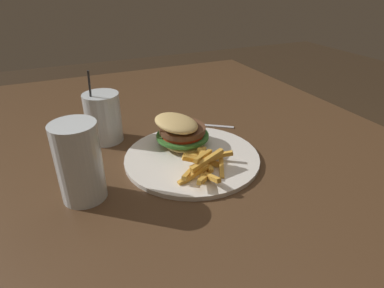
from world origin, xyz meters
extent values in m
cube|color=#4C331E|center=(0.00, 0.00, 0.71)|extent=(1.62, 1.17, 0.03)
cylinder|color=#392616|center=(0.74, -0.51, 0.35)|extent=(0.07, 0.07, 0.69)
cylinder|color=white|center=(0.05, -0.04, 0.73)|extent=(0.30, 0.30, 0.01)
ellipsoid|color=#DBB770|center=(0.10, -0.04, 0.74)|extent=(0.12, 0.10, 0.02)
cylinder|color=#38752D|center=(0.10, -0.04, 0.76)|extent=(0.12, 0.12, 0.01)
cylinder|color=red|center=(0.10, -0.04, 0.76)|extent=(0.10, 0.10, 0.01)
cylinder|color=brown|center=(0.10, -0.04, 0.77)|extent=(0.11, 0.11, 0.01)
ellipsoid|color=#DBB770|center=(0.10, -0.02, 0.79)|extent=(0.12, 0.10, 0.04)
cube|color=gold|center=(-0.03, -0.04, 0.77)|extent=(0.04, 0.08, 0.02)
cube|color=gold|center=(0.02, -0.04, 0.74)|extent=(0.06, 0.05, 0.02)
cube|color=gold|center=(-0.06, -0.03, 0.75)|extent=(0.06, 0.02, 0.03)
cube|color=gold|center=(0.01, -0.04, 0.76)|extent=(0.07, 0.05, 0.03)
cube|color=gold|center=(-0.03, 0.01, 0.74)|extent=(0.05, 0.05, 0.02)
cube|color=gold|center=(0.01, -0.07, 0.74)|extent=(0.05, 0.07, 0.03)
cube|color=gold|center=(-0.04, -0.07, 0.74)|extent=(0.05, 0.03, 0.02)
cube|color=gold|center=(-0.04, 0.00, 0.75)|extent=(0.02, 0.07, 0.03)
cube|color=gold|center=(0.05, -0.04, 0.74)|extent=(0.05, 0.04, 0.02)
cube|color=gold|center=(-0.06, -0.01, 0.75)|extent=(0.05, 0.05, 0.03)
cube|color=gold|center=(-0.01, -0.04, 0.76)|extent=(0.06, 0.06, 0.02)
cube|color=gold|center=(-0.01, -0.04, 0.75)|extent=(0.08, 0.02, 0.01)
cube|color=gold|center=(-0.02, -0.04, 0.75)|extent=(0.01, 0.08, 0.02)
cube|color=gold|center=(-0.04, -0.03, 0.74)|extent=(0.05, 0.05, 0.02)
cube|color=gold|center=(-0.01, -0.03, 0.75)|extent=(0.03, 0.08, 0.03)
cylinder|color=silver|center=(0.01, 0.20, 0.80)|extent=(0.08, 0.08, 0.15)
cylinder|color=#B26B19|center=(0.01, 0.20, 0.78)|extent=(0.07, 0.07, 0.12)
cylinder|color=silver|center=(0.22, 0.12, 0.78)|extent=(0.09, 0.09, 0.12)
cylinder|color=orange|center=(0.22, 0.12, 0.77)|extent=(0.08, 0.08, 0.10)
cylinder|color=black|center=(0.22, 0.15, 0.82)|extent=(0.03, 0.01, 0.18)
ellipsoid|color=silver|center=(0.22, -0.10, 0.73)|extent=(0.06, 0.06, 0.01)
cube|color=silver|center=(0.18, -0.16, 0.73)|extent=(0.07, 0.10, 0.00)
camera|label=1|loc=(-0.52, 0.22, 1.10)|focal=30.00mm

